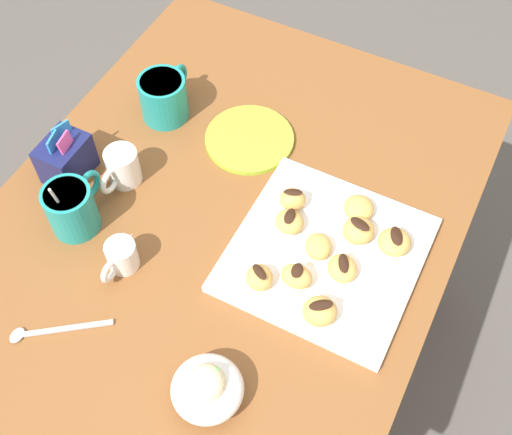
% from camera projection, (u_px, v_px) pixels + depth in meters
% --- Properties ---
extents(ground_plane, '(8.00, 8.00, 0.00)m').
position_uv_depth(ground_plane, '(237.00, 360.00, 1.73)').
color(ground_plane, '#514C47').
extents(dining_table, '(1.00, 0.79, 0.70)m').
position_uv_depth(dining_table, '(230.00, 248.00, 1.26)').
color(dining_table, brown).
rests_on(dining_table, ground_plane).
extents(pastry_plate_square, '(0.31, 0.31, 0.02)m').
position_uv_depth(pastry_plate_square, '(326.00, 254.00, 1.09)').
color(pastry_plate_square, white).
rests_on(pastry_plate_square, dining_table).
extents(coffee_mug_teal_left, '(0.12, 0.08, 0.14)m').
position_uv_depth(coffee_mug_teal_left, '(72.00, 207.00, 1.10)').
color(coffee_mug_teal_left, teal).
rests_on(coffee_mug_teal_left, dining_table).
extents(coffee_mug_teal_right, '(0.13, 0.09, 0.09)m').
position_uv_depth(coffee_mug_teal_right, '(164.00, 96.00, 1.25)').
color(coffee_mug_teal_right, teal).
rests_on(coffee_mug_teal_right, dining_table).
extents(cream_pitcher_white, '(0.10, 0.06, 0.07)m').
position_uv_depth(cream_pitcher_white, '(122.00, 166.00, 1.16)').
color(cream_pitcher_white, white).
rests_on(cream_pitcher_white, dining_table).
extents(sugar_caddy, '(0.09, 0.07, 0.11)m').
position_uv_depth(sugar_caddy, '(66.00, 158.00, 1.17)').
color(sugar_caddy, '#191E51').
rests_on(sugar_caddy, dining_table).
extents(ice_cream_bowl, '(0.11, 0.11, 0.08)m').
position_uv_depth(ice_cream_bowl, '(207.00, 388.00, 0.93)').
color(ice_cream_bowl, white).
rests_on(ice_cream_bowl, dining_table).
extents(chocolate_sauce_pitcher, '(0.09, 0.05, 0.06)m').
position_uv_depth(chocolate_sauce_pitcher, '(121.00, 255.00, 1.07)').
color(chocolate_sauce_pitcher, white).
rests_on(chocolate_sauce_pitcher, dining_table).
extents(saucer_lime_left, '(0.17, 0.17, 0.01)m').
position_uv_depth(saucer_lime_left, '(249.00, 139.00, 1.24)').
color(saucer_lime_left, '#9EC633').
rests_on(saucer_lime_left, dining_table).
extents(loose_spoon_near_saucer, '(0.11, 0.13, 0.01)m').
position_uv_depth(loose_spoon_near_saucer, '(48.00, 331.00, 1.02)').
color(loose_spoon_near_saucer, silver).
rests_on(loose_spoon_near_saucer, dining_table).
extents(beignet_0, '(0.07, 0.07, 0.04)m').
position_uv_depth(beignet_0, '(320.00, 311.00, 1.00)').
color(beignet_0, '#DBA351').
rests_on(beignet_0, pastry_plate_square).
extents(chocolate_drizzle_0, '(0.04, 0.04, 0.00)m').
position_uv_depth(chocolate_drizzle_0, '(321.00, 305.00, 0.99)').
color(chocolate_drizzle_0, black).
rests_on(chocolate_drizzle_0, beignet_0).
extents(beignet_1, '(0.04, 0.05, 0.04)m').
position_uv_depth(beignet_1, '(296.00, 276.00, 1.04)').
color(beignet_1, '#DBA351').
rests_on(beignet_1, pastry_plate_square).
extents(chocolate_drizzle_1, '(0.03, 0.02, 0.00)m').
position_uv_depth(chocolate_drizzle_1, '(297.00, 270.00, 1.02)').
color(chocolate_drizzle_1, black).
rests_on(chocolate_drizzle_1, beignet_1).
extents(beignet_2, '(0.08, 0.08, 0.03)m').
position_uv_depth(beignet_2, '(394.00, 242.00, 1.08)').
color(beignet_2, '#DBA351').
rests_on(beignet_2, pastry_plate_square).
extents(chocolate_drizzle_2, '(0.04, 0.03, 0.00)m').
position_uv_depth(chocolate_drizzle_2, '(396.00, 236.00, 1.06)').
color(chocolate_drizzle_2, black).
rests_on(chocolate_drizzle_2, beignet_2).
extents(beignet_3, '(0.06, 0.06, 0.04)m').
position_uv_depth(beignet_3, '(292.00, 199.00, 1.13)').
color(beignet_3, '#DBA351').
rests_on(beignet_3, pastry_plate_square).
extents(chocolate_drizzle_3, '(0.03, 0.04, 0.00)m').
position_uv_depth(chocolate_drizzle_3, '(293.00, 192.00, 1.11)').
color(chocolate_drizzle_3, black).
rests_on(chocolate_drizzle_3, beignet_3).
extents(beignet_4, '(0.07, 0.07, 0.04)m').
position_uv_depth(beignet_4, '(358.00, 230.00, 1.09)').
color(beignet_4, '#DBA351').
rests_on(beignet_4, pastry_plate_square).
extents(chocolate_drizzle_4, '(0.03, 0.04, 0.00)m').
position_uv_depth(chocolate_drizzle_4, '(360.00, 224.00, 1.07)').
color(chocolate_drizzle_4, black).
rests_on(chocolate_drizzle_4, beignet_4).
extents(beignet_5, '(0.07, 0.06, 0.03)m').
position_uv_depth(beignet_5, '(318.00, 246.00, 1.08)').
color(beignet_5, '#DBA351').
rests_on(beignet_5, pastry_plate_square).
extents(beignet_6, '(0.07, 0.07, 0.03)m').
position_uv_depth(beignet_6, '(359.00, 208.00, 1.12)').
color(beignet_6, '#DBA351').
rests_on(beignet_6, pastry_plate_square).
extents(beignet_7, '(0.06, 0.06, 0.03)m').
position_uv_depth(beignet_7, '(259.00, 278.00, 1.04)').
color(beignet_7, '#DBA351').
rests_on(beignet_7, pastry_plate_square).
extents(chocolate_drizzle_7, '(0.03, 0.04, 0.00)m').
position_uv_depth(chocolate_drizzle_7, '(259.00, 272.00, 1.02)').
color(chocolate_drizzle_7, black).
rests_on(chocolate_drizzle_7, beignet_7).
extents(beignet_8, '(0.06, 0.06, 0.03)m').
position_uv_depth(beignet_8, '(289.00, 222.00, 1.10)').
color(beignet_8, '#DBA351').
rests_on(beignet_8, pastry_plate_square).
extents(chocolate_drizzle_8, '(0.04, 0.02, 0.00)m').
position_uv_depth(chocolate_drizzle_8, '(290.00, 216.00, 1.09)').
color(chocolate_drizzle_8, black).
rests_on(chocolate_drizzle_8, beignet_8).
extents(beignet_9, '(0.07, 0.07, 0.03)m').
position_uv_depth(beignet_9, '(342.00, 268.00, 1.05)').
color(beignet_9, '#DBA351').
rests_on(beignet_9, pastry_plate_square).
extents(chocolate_drizzle_9, '(0.04, 0.03, 0.00)m').
position_uv_depth(chocolate_drizzle_9, '(343.00, 263.00, 1.04)').
color(chocolate_drizzle_9, black).
rests_on(chocolate_drizzle_9, beignet_9).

